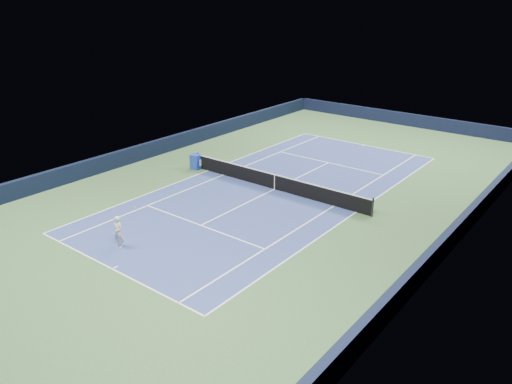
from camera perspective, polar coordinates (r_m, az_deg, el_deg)
The scene contains 19 objects.
ground at distance 30.18m, azimuth 2.13°, elevation 0.32°, with size 40.00×40.00×0.00m, color #355930.
wall_far at distance 46.85m, azimuth 16.73°, elevation 7.97°, with size 22.00×0.35×1.10m, color black.
wall_right at distance 25.71m, azimuth 22.09°, elevation -4.05°, with size 0.35×40.00×1.10m, color black.
wall_left at distance 37.04m, azimuth -11.56°, elevation 4.91°, with size 0.35×40.00×1.10m, color black.
court_surface at distance 30.18m, azimuth 2.13°, elevation 0.32°, with size 10.97×23.77×0.01m, color navy.
baseline_far at distance 39.91m, azimuth 12.28°, elevation 5.27°, with size 10.97×0.08×0.00m, color white.
baseline_near at distance 22.60m, azimuth -16.13°, elevation -8.44°, with size 10.97×0.08×0.00m, color white.
sideline_doubles_right at distance 27.58m, azimuth 11.38°, elevation -2.26°, with size 0.08×23.77×0.00m, color white.
sideline_doubles_left at distance 33.48m, azimuth -5.48°, elevation 2.46°, with size 0.08×23.77×0.00m, color white.
sideline_singles_right at distance 28.15m, azimuth 8.91°, elevation -1.57°, with size 0.08×23.77×0.00m, color white.
sideline_singles_left at distance 32.60m, azimuth -3.72°, elevation 1.97°, with size 0.08×23.77×0.00m, color white.
service_line_far at distance 35.26m, azimuth 8.28°, elevation 3.34°, with size 8.23×0.08×0.00m, color white.
service_line_near at distance 25.70m, azimuth -6.33°, elevation -3.80°, with size 8.23×0.08×0.00m, color white.
center_service_line at distance 30.18m, azimuth 2.13°, elevation 0.33°, with size 0.08×12.80×0.00m, color white.
center_mark_far at distance 39.78m, azimuth 12.18°, elevation 5.22°, with size 0.08×0.30×0.00m, color white.
center_mark_near at distance 22.68m, azimuth -15.82°, elevation -8.30°, with size 0.08×0.30×0.00m, color white.
tennis_net at distance 30.00m, azimuth 2.14°, elevation 1.21°, with size 12.90×0.10×1.07m.
sponsor_cube at distance 33.78m, azimuth -6.90°, elevation 3.45°, with size 0.67×0.62×1.00m.
tennis_player at distance 24.06m, azimuth -15.49°, elevation -4.40°, with size 0.74×1.24×1.73m.
Camera 1 is at (16.42, -22.76, 11.10)m, focal length 35.00 mm.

